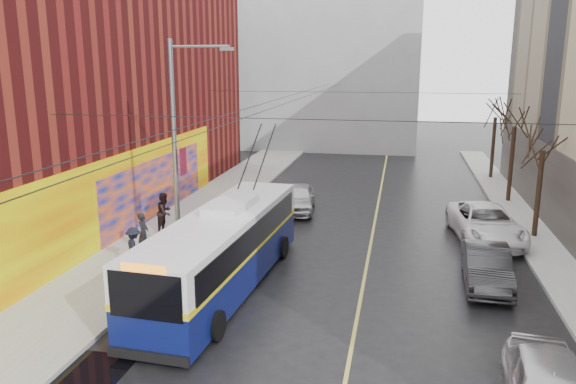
# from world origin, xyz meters

# --- Properties ---
(sidewalk_left) EXTENTS (4.00, 60.00, 0.15)m
(sidewalk_left) POSITION_xyz_m (-8.00, 12.00, 0.07)
(sidewalk_left) COLOR gray
(sidewalk_left) RESTS_ON ground
(sidewalk_right) EXTENTS (2.00, 60.00, 0.15)m
(sidewalk_right) POSITION_xyz_m (9.00, 12.00, 0.07)
(sidewalk_right) COLOR gray
(sidewalk_right) RESTS_ON ground
(lane_line) EXTENTS (0.12, 50.00, 0.01)m
(lane_line) POSITION_xyz_m (1.50, 14.00, 0.00)
(lane_line) COLOR #BFB74C
(lane_line) RESTS_ON ground
(building_left) EXTENTS (12.11, 36.00, 14.00)m
(building_left) POSITION_xyz_m (-15.99, 13.99, 6.99)
(building_left) COLOR #581112
(building_left) RESTS_ON ground
(building_far) EXTENTS (20.50, 12.10, 18.00)m
(building_far) POSITION_xyz_m (-6.00, 44.99, 9.02)
(building_far) COLOR gray
(building_far) RESTS_ON ground
(streetlight_pole) EXTENTS (2.65, 0.60, 9.00)m
(streetlight_pole) POSITION_xyz_m (-6.14, 10.00, 4.85)
(streetlight_pole) COLOR slate
(streetlight_pole) RESTS_ON ground
(catenary_wires) EXTENTS (18.00, 60.00, 0.22)m
(catenary_wires) POSITION_xyz_m (-2.54, 14.77, 6.25)
(catenary_wires) COLOR black
(tree_near) EXTENTS (3.20, 3.20, 6.40)m
(tree_near) POSITION_xyz_m (9.00, 16.00, 4.98)
(tree_near) COLOR black
(tree_near) RESTS_ON ground
(tree_mid) EXTENTS (3.20, 3.20, 6.68)m
(tree_mid) POSITION_xyz_m (9.00, 23.00, 5.25)
(tree_mid) COLOR black
(tree_mid) RESTS_ON ground
(tree_far) EXTENTS (3.20, 3.20, 6.57)m
(tree_far) POSITION_xyz_m (9.00, 30.00, 5.14)
(tree_far) COLOR black
(tree_far) RESTS_ON ground
(puddle) EXTENTS (2.09, 2.58, 0.01)m
(puddle) POSITION_xyz_m (-5.35, 0.93, 0.00)
(puddle) COLOR black
(puddle) RESTS_ON ground
(pigeons_flying) EXTENTS (2.36, 4.24, 1.98)m
(pigeons_flying) POSITION_xyz_m (-2.34, 10.33, 6.78)
(pigeons_flying) COLOR slate
(trolleybus) EXTENTS (3.21, 11.62, 5.45)m
(trolleybus) POSITION_xyz_m (-3.50, 7.37, 1.52)
(trolleybus) COLOR #091048
(trolleybus) RESTS_ON ground
(parked_car_b) EXTENTS (1.71, 4.53, 1.48)m
(parked_car_b) POSITION_xyz_m (5.97, 9.58, 0.74)
(parked_car_b) COLOR #2A2A2C
(parked_car_b) RESTS_ON ground
(parked_car_c) EXTENTS (3.41, 6.19, 1.64)m
(parked_car_c) POSITION_xyz_m (6.67, 15.28, 0.82)
(parked_car_c) COLOR white
(parked_car_c) RESTS_ON ground
(following_car) EXTENTS (2.27, 4.61, 1.51)m
(following_car) POSITION_xyz_m (-2.81, 18.65, 0.76)
(following_car) COLOR #B8B8BD
(following_car) RESTS_ON ground
(pedestrian_a) EXTENTS (0.52, 0.70, 1.77)m
(pedestrian_a) POSITION_xyz_m (-7.89, 10.03, 1.03)
(pedestrian_a) COLOR black
(pedestrian_a) RESTS_ON sidewalk_left
(pedestrian_b) EXTENTS (0.82, 1.00, 1.90)m
(pedestrian_b) POSITION_xyz_m (-8.29, 13.15, 1.10)
(pedestrian_b) COLOR black
(pedestrian_b) RESTS_ON sidewalk_left
(pedestrian_c) EXTENTS (1.17, 1.20, 1.65)m
(pedestrian_c) POSITION_xyz_m (-7.50, 8.36, 0.97)
(pedestrian_c) COLOR black
(pedestrian_c) RESTS_ON sidewalk_left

